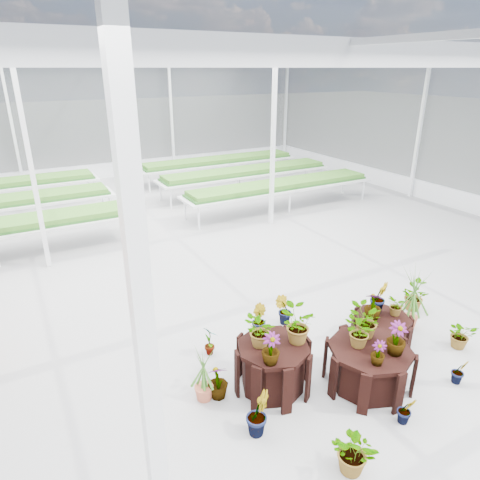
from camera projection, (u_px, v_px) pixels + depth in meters
ground_plane at (251, 314)px, 7.85m from camera, size 24.00×24.00×0.00m
greenhouse_shell at (253, 196)px, 7.00m from camera, size 18.00×24.00×4.50m
steel_frame at (253, 196)px, 7.00m from camera, size 18.00×24.00×4.50m
nursery_benches at (137, 196)px, 13.53m from camera, size 16.00×7.00×0.84m
plinth_tall at (273, 367)px, 5.92m from camera, size 1.23×1.23×0.71m
plinth_mid at (368, 366)px, 5.98m from camera, size 1.28×1.28×0.63m
plinth_low at (381, 328)px, 7.04m from camera, size 1.15×1.15×0.42m
nursery_plants at (345, 335)px, 6.25m from camera, size 4.86×3.38×1.26m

